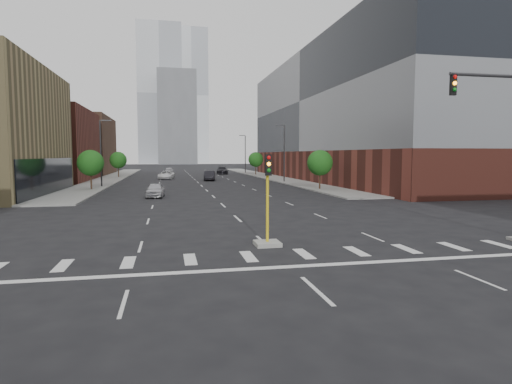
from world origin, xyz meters
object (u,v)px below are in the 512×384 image
object	(u,v)px
car_near_left	(155,190)
median_traffic_signal	(268,226)
car_distant	(169,170)
car_far_left	(166,175)
car_deep_right	(222,170)
car_mid_right	(210,176)

from	to	relation	value
car_near_left	median_traffic_signal	bearing A→B (deg)	-72.63
median_traffic_signal	car_distant	distance (m)	83.37
car_far_left	car_deep_right	distance (m)	22.17
car_deep_right	car_distant	bearing A→B (deg)	160.94
car_near_left	car_mid_right	world-z (taller)	car_mid_right
car_near_left	car_far_left	size ratio (longest dim) A/B	0.81
car_far_left	median_traffic_signal	bearing A→B (deg)	-76.85
car_distant	car_deep_right	bearing A→B (deg)	-16.98
median_traffic_signal	car_far_left	xyz separation A→B (m)	(-4.97, 59.71, -0.23)
car_mid_right	car_deep_right	size ratio (longest dim) A/B	0.86
car_near_left	car_deep_right	world-z (taller)	car_deep_right
car_near_left	car_far_left	world-z (taller)	car_far_left
car_distant	car_mid_right	bearing A→B (deg)	-70.44
car_mid_right	car_far_left	world-z (taller)	car_mid_right
median_traffic_signal	car_far_left	size ratio (longest dim) A/B	0.82
car_far_left	car_deep_right	size ratio (longest dim) A/B	0.90
median_traffic_signal	car_mid_right	xyz separation A→B (m)	(2.35, 53.60, -0.14)
median_traffic_signal	car_far_left	distance (m)	59.92
car_mid_right	car_distant	distance (m)	30.41
median_traffic_signal	car_deep_right	bearing A→B (deg)	84.46
car_far_left	car_deep_right	world-z (taller)	car_deep_right
car_far_left	car_near_left	bearing A→B (deg)	-83.31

